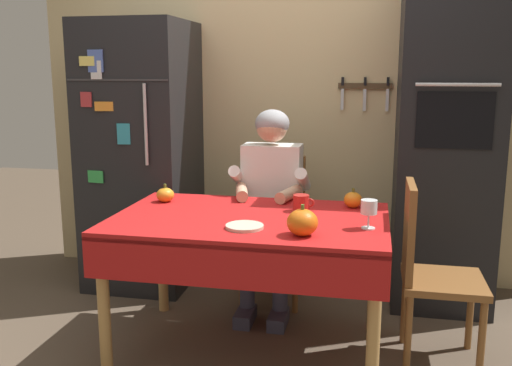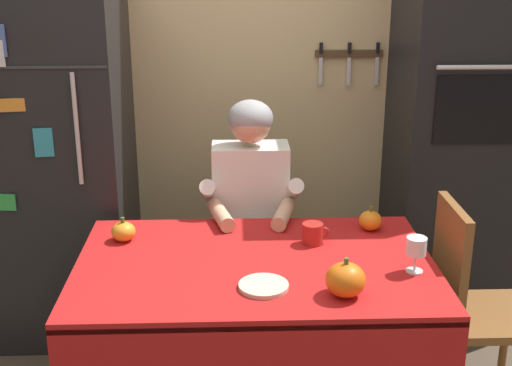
# 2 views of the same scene
# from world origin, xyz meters

# --- Properties ---
(back_wall_assembly) EXTENTS (3.70, 0.13, 2.60)m
(back_wall_assembly) POSITION_xyz_m (0.05, 1.35, 1.30)
(back_wall_assembly) COLOR #D1B784
(back_wall_assembly) RESTS_ON ground
(refrigerator) EXTENTS (0.68, 0.71, 1.80)m
(refrigerator) POSITION_xyz_m (-0.95, 0.96, 0.90)
(refrigerator) COLOR black
(refrigerator) RESTS_ON ground
(wall_oven) EXTENTS (0.60, 0.64, 2.10)m
(wall_oven) POSITION_xyz_m (1.05, 1.00, 1.05)
(wall_oven) COLOR black
(wall_oven) RESTS_ON ground
(dining_table) EXTENTS (1.40, 0.90, 0.74)m
(dining_table) POSITION_xyz_m (0.00, 0.08, 0.66)
(dining_table) COLOR tan
(dining_table) RESTS_ON ground
(chair_behind_person) EXTENTS (0.40, 0.40, 0.93)m
(chair_behind_person) POSITION_xyz_m (0.00, 0.87, 0.51)
(chair_behind_person) COLOR brown
(chair_behind_person) RESTS_ON ground
(seated_person) EXTENTS (0.47, 0.55, 1.25)m
(seated_person) POSITION_xyz_m (0.00, 0.68, 0.74)
(seated_person) COLOR #38384C
(seated_person) RESTS_ON ground
(chair_right_side) EXTENTS (0.40, 0.40, 0.93)m
(chair_right_side) POSITION_xyz_m (0.90, 0.18, 0.51)
(chair_right_side) COLOR brown
(chair_right_side) RESTS_ON ground
(coffee_mug) EXTENTS (0.11, 0.09, 0.09)m
(coffee_mug) POSITION_xyz_m (0.24, 0.27, 0.78)
(coffee_mug) COLOR #B2231E
(coffee_mug) RESTS_ON dining_table
(wine_glass) EXTENTS (0.08, 0.08, 0.14)m
(wine_glass) POSITION_xyz_m (0.60, -0.01, 0.84)
(wine_glass) COLOR white
(wine_glass) RESTS_ON dining_table
(pumpkin_large) EXTENTS (0.10, 0.10, 0.11)m
(pumpkin_large) POSITION_xyz_m (0.51, 0.40, 0.78)
(pumpkin_large) COLOR orange
(pumpkin_large) RESTS_ON dining_table
(pumpkin_medium) EXTENTS (0.10, 0.10, 0.10)m
(pumpkin_medium) POSITION_xyz_m (-0.54, 0.32, 0.78)
(pumpkin_medium) COLOR orange
(pumpkin_medium) RESTS_ON dining_table
(pumpkin_small) EXTENTS (0.14, 0.14, 0.14)m
(pumpkin_small) POSITION_xyz_m (0.31, -0.19, 0.80)
(pumpkin_small) COLOR orange
(pumpkin_small) RESTS_ON dining_table
(serving_tray) EXTENTS (0.18, 0.18, 0.02)m
(serving_tray) POSITION_xyz_m (0.02, -0.12, 0.75)
(serving_tray) COLOR beige
(serving_tray) RESTS_ON dining_table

